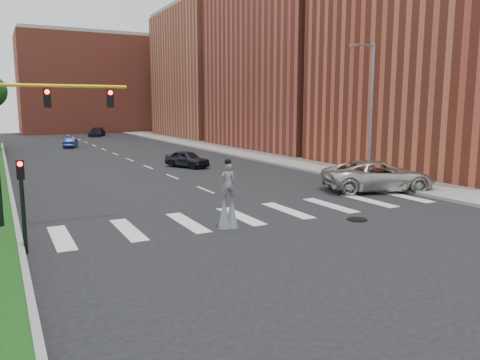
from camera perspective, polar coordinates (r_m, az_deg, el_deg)
ground_plane at (r=21.23m, az=4.34°, el=-4.62°), size 160.00×160.00×0.00m
median_curb at (r=37.84m, az=-26.50°, el=0.69°), size 0.20×60.00×0.28m
sidewalk_right at (r=48.78m, az=1.40°, el=3.24°), size 5.00×90.00×0.18m
manhole at (r=21.41m, az=14.06°, el=-4.69°), size 0.90×0.90×0.04m
building_near at (r=42.06m, az=25.62°, el=16.37°), size 16.00×20.00×22.00m
building_mid at (r=58.22m, az=7.51°, el=15.85°), size 16.00×22.00×24.00m
building_far at (r=78.88m, az=-2.78°, el=12.64°), size 16.00×22.00×20.00m
building_backdrop at (r=97.09m, az=-17.70°, el=10.95°), size 26.00×14.00×18.00m
streetlight at (r=32.07m, az=15.58°, el=8.51°), size 2.05×0.20×9.00m
traffic_signal at (r=20.57m, az=-24.43°, el=5.87°), size 5.30×0.23×6.20m
secondary_signal at (r=17.30m, az=-25.01°, el=-1.98°), size 0.25×0.21×3.23m
stilt_performer at (r=19.21m, az=-1.48°, el=-2.63°), size 0.84×0.57×2.90m
suv_crossing at (r=28.87m, az=16.52°, el=0.49°), size 7.12×5.03×1.80m
car_near at (r=38.65m, az=-6.47°, el=2.56°), size 3.15×4.36×1.38m
car_mid at (r=60.37m, az=-19.96°, el=4.29°), size 2.24×3.84×1.19m
car_far at (r=81.32m, az=-17.06°, el=5.60°), size 3.84×5.33×1.43m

